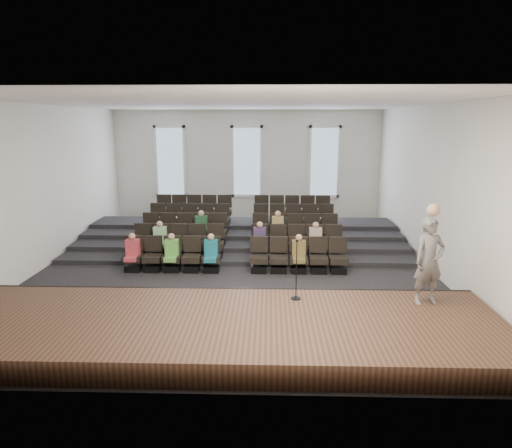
{
  "coord_description": "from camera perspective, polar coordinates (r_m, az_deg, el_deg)",
  "views": [
    {
      "loc": [
        1.03,
        -13.83,
        4.48
      ],
      "look_at": [
        0.6,
        0.5,
        1.25
      ],
      "focal_mm": 32.0,
      "sensor_mm": 36.0,
      "label": 1
    }
  ],
  "objects": [
    {
      "name": "ground",
      "position": [
        14.57,
        -2.44,
        -5.23
      ],
      "size": [
        14.0,
        14.0,
        0.0
      ],
      "primitive_type": "plane",
      "color": "black",
      "rests_on": "ground"
    },
    {
      "name": "mic_stand",
      "position": [
        10.51,
        5.04,
        -7.17
      ],
      "size": [
        0.24,
        0.24,
        1.41
      ],
      "color": "black",
      "rests_on": "stage"
    },
    {
      "name": "wall_left",
      "position": [
        15.65,
        -25.17,
        4.21
      ],
      "size": [
        0.04,
        14.0,
        5.0
      ],
      "primitive_type": "cube",
      "color": "white",
      "rests_on": "ground"
    },
    {
      "name": "seating_rows",
      "position": [
        15.86,
        -2.07,
        -1.18
      ],
      "size": [
        6.8,
        4.7,
        1.67
      ],
      "color": "black",
      "rests_on": "ground"
    },
    {
      "name": "wall_right",
      "position": [
        14.83,
        21.4,
        4.14
      ],
      "size": [
        0.04,
        14.0,
        5.0
      ],
      "primitive_type": "cube",
      "color": "white",
      "rests_on": "ground"
    },
    {
      "name": "audience",
      "position": [
        14.59,
        -3.77,
        -1.97
      ],
      "size": [
        6.05,
        2.64,
        1.1
      ],
      "color": "#5BAD45",
      "rests_on": "seating_rows"
    },
    {
      "name": "speaker",
      "position": [
        10.76,
        20.81,
        -4.36
      ],
      "size": [
        0.81,
        0.64,
        1.96
      ],
      "primitive_type": "imported",
      "rotation": [
        0.0,
        0.0,
        0.27
      ],
      "color": "slate",
      "rests_on": "stage"
    },
    {
      "name": "stage_lip",
      "position": [
        11.36,
        -3.66,
        -9.2
      ],
      "size": [
        11.8,
        0.06,
        0.52
      ],
      "primitive_type": "cube",
      "color": "black",
      "rests_on": "ground"
    },
    {
      "name": "windows",
      "position": [
        20.88,
        -1.15,
        7.8
      ],
      "size": [
        8.44,
        0.1,
        3.24
      ],
      "color": "white",
      "rests_on": "wall_back"
    },
    {
      "name": "wall_front",
      "position": [
        7.16,
        -6.63,
        -3.46
      ],
      "size": [
        12.0,
        0.04,
        5.0
      ],
      "primitive_type": "cube",
      "color": "white",
      "rests_on": "ground"
    },
    {
      "name": "ceiling",
      "position": [
        13.88,
        -2.64,
        14.86
      ],
      "size": [
        12.0,
        14.0,
        0.02
      ],
      "primitive_type": "cube",
      "color": "white",
      "rests_on": "ground"
    },
    {
      "name": "wall_back",
      "position": [
        20.97,
        -1.13,
        7.27
      ],
      "size": [
        12.0,
        0.04,
        5.0
      ],
      "primitive_type": "cube",
      "color": "white",
      "rests_on": "ground"
    },
    {
      "name": "stage",
      "position": [
        9.75,
        -4.64,
        -13.07
      ],
      "size": [
        11.8,
        3.6,
        0.5
      ],
      "primitive_type": "cube",
      "color": "#4F3322",
      "rests_on": "ground"
    },
    {
      "name": "risers",
      "position": [
        17.56,
        -1.71,
        -1.44
      ],
      "size": [
        11.8,
        4.8,
        0.6
      ],
      "color": "black",
      "rests_on": "ground"
    }
  ]
}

